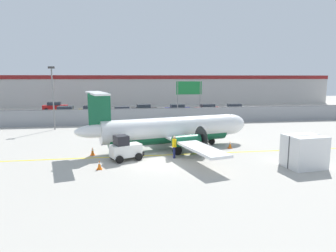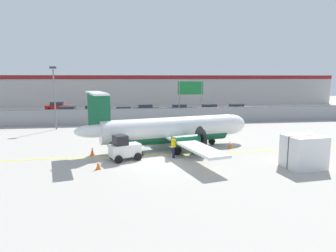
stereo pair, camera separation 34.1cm
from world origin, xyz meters
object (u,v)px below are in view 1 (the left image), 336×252
(traffic_cone_near_left, at_px, (99,165))
(parked_car_5, at_px, (178,109))
(traffic_cone_far_left, at_px, (230,145))
(parked_car_3, at_px, (123,112))
(cargo_container, at_px, (304,151))
(parked_car_6, at_px, (208,109))
(apron_light_pole, at_px, (53,93))
(baggage_tug, at_px, (125,149))
(parked_car_0, at_px, (55,106))
(ground_crew_worker, at_px, (174,146))
(parked_car_7, at_px, (233,109))
(highway_sign, at_px, (189,91))
(traffic_cone_near_right, at_px, (92,151))
(commuter_airplane, at_px, (173,130))
(parked_car_4, at_px, (144,109))
(parked_car_2, at_px, (92,111))
(parked_car_1, at_px, (65,111))

(traffic_cone_near_left, bearing_deg, parked_car_5, 69.44)
(traffic_cone_far_left, xyz_separation_m, parked_car_3, (-8.97, 21.49, 0.58))
(cargo_container, relative_size, parked_car_6, 0.59)
(traffic_cone_near_left, distance_m, apron_light_pole, 18.17)
(baggage_tug, relative_size, parked_car_0, 0.60)
(ground_crew_worker, relative_size, parked_car_6, 0.39)
(baggage_tug, height_order, parked_car_7, baggage_tug)
(parked_car_7, bearing_deg, parked_car_0, -8.60)
(parked_car_3, distance_m, highway_sign, 10.74)
(baggage_tug, relative_size, highway_sign, 0.47)
(parked_car_7, bearing_deg, baggage_tug, 61.89)
(traffic_cone_near_right, height_order, parked_car_0, parked_car_0)
(cargo_container, height_order, parked_car_3, cargo_container)
(commuter_airplane, xyz_separation_m, parked_car_3, (-4.10, 20.74, -0.71))
(commuter_airplane, distance_m, parked_car_4, 24.08)
(commuter_airplane, height_order, traffic_cone_far_left, commuter_airplane)
(baggage_tug, distance_m, parked_car_5, 28.00)
(commuter_airplane, distance_m, parked_car_3, 21.15)
(traffic_cone_near_right, xyz_separation_m, parked_car_7, (20.78, 24.07, 0.58))
(traffic_cone_far_left, height_order, parked_car_5, parked_car_5)
(traffic_cone_near_left, bearing_deg, apron_light_pole, 110.64)
(cargo_container, bearing_deg, baggage_tug, 156.86)
(commuter_airplane, relative_size, parked_car_2, 3.78)
(cargo_container, bearing_deg, apron_light_pole, 131.42)
(ground_crew_worker, xyz_separation_m, parked_car_5, (5.30, 26.47, -0.06))
(parked_car_0, relative_size, parked_car_2, 1.02)
(baggage_tug, bearing_deg, ground_crew_worker, -21.81)
(traffic_cone_near_right, relative_size, parked_car_3, 0.15)
(cargo_container, bearing_deg, commuter_airplane, 132.87)
(parked_car_3, bearing_deg, cargo_container, -65.25)
(parked_car_3, distance_m, parked_car_4, 4.79)
(traffic_cone_near_left, bearing_deg, highway_sign, 62.98)
(cargo_container, distance_m, traffic_cone_near_left, 13.75)
(cargo_container, relative_size, traffic_cone_near_left, 4.06)
(commuter_airplane, relative_size, parked_car_1, 3.72)
(commuter_airplane, distance_m, parked_car_5, 23.89)
(ground_crew_worker, bearing_deg, traffic_cone_far_left, 41.58)
(ground_crew_worker, bearing_deg, apron_light_pole, 146.36)
(parked_car_7, relative_size, apron_light_pole, 0.60)
(traffic_cone_near_left, bearing_deg, parked_car_3, 86.20)
(baggage_tug, bearing_deg, parked_car_2, 77.91)
(ground_crew_worker, relative_size, parked_car_2, 0.40)
(parked_car_1, bearing_deg, parked_car_3, 171.18)
(parked_car_2, xyz_separation_m, parked_car_6, (18.76, -0.18, 0.00))
(cargo_container, xyz_separation_m, apron_light_pole, (-19.88, 18.22, 3.20))
(traffic_cone_near_right, height_order, parked_car_2, parked_car_2)
(parked_car_6, xyz_separation_m, parked_car_7, (4.35, -0.28, 0.00))
(traffic_cone_near_right, height_order, parked_car_7, parked_car_7)
(parked_car_0, xyz_separation_m, highway_sign, (21.12, -15.11, 3.24))
(parked_car_6, distance_m, highway_sign, 9.00)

